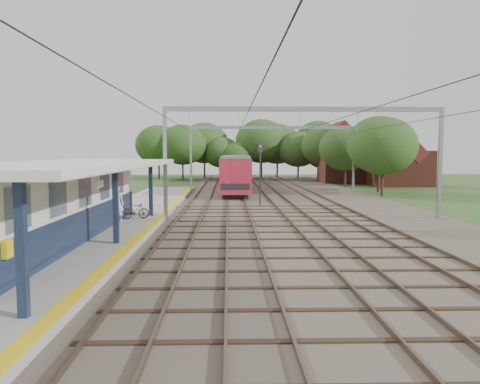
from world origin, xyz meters
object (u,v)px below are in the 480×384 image
object	(u,v)px
person	(117,204)
train	(233,170)
signal_post	(260,166)
bicycle	(135,211)

from	to	relation	value
person	train	size ratio (longest dim) A/B	0.06
train	signal_post	xyz separation A→B (m)	(1.85, -22.27, 1.04)
person	train	bearing A→B (deg)	-101.55
train	signal_post	bearing A→B (deg)	-85.25
bicycle	train	world-z (taller)	train
train	person	bearing A→B (deg)	-101.75
person	train	distance (m)	33.43
bicycle	train	distance (m)	32.05
bicycle	signal_post	world-z (taller)	signal_post
bicycle	train	size ratio (longest dim) A/B	0.04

